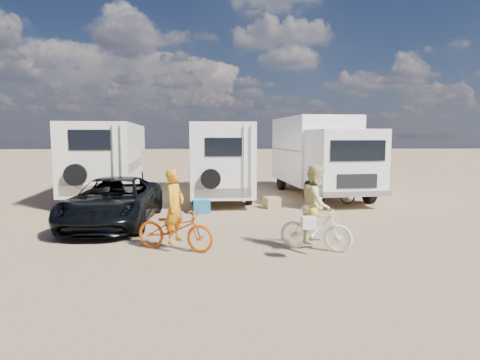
{
  "coord_description": "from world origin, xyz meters",
  "views": [
    {
      "loc": [
        -0.0,
        -10.08,
        2.52
      ],
      "look_at": [
        0.53,
        1.11,
        1.3
      ],
      "focal_mm": 30.0,
      "sensor_mm": 36.0,
      "label": 1
    }
  ],
  "objects_px": {
    "crate": "(272,203)",
    "dark_suv": "(114,201)",
    "bike_man": "(175,229)",
    "box_truck": "(321,156)",
    "cooler": "(201,207)",
    "rv_left": "(109,160)",
    "rv_main": "(220,161)",
    "rider_woman": "(316,212)",
    "rider_man": "(175,214)",
    "bike_parked": "(333,193)",
    "bike_woman": "(316,229)"
  },
  "relations": [
    {
      "from": "crate",
      "to": "dark_suv",
      "type": "bearing_deg",
      "value": -154.27
    },
    {
      "from": "bike_man",
      "to": "box_truck",
      "type": "bearing_deg",
      "value": -12.64
    },
    {
      "from": "cooler",
      "to": "rv_left",
      "type": "bearing_deg",
      "value": 126.19
    },
    {
      "from": "rv_main",
      "to": "crate",
      "type": "height_order",
      "value": "rv_main"
    },
    {
      "from": "rv_left",
      "to": "rider_woman",
      "type": "relative_size",
      "value": 4.09
    },
    {
      "from": "rider_woman",
      "to": "crate",
      "type": "bearing_deg",
      "value": 26.4
    },
    {
      "from": "rider_man",
      "to": "crate",
      "type": "distance_m",
      "value": 5.86
    },
    {
      "from": "bike_parked",
      "to": "crate",
      "type": "bearing_deg",
      "value": 112.2
    },
    {
      "from": "bike_woman",
      "to": "rider_woman",
      "type": "bearing_deg",
      "value": 0.0
    },
    {
      "from": "rider_woman",
      "to": "bike_parked",
      "type": "height_order",
      "value": "rider_woman"
    },
    {
      "from": "cooler",
      "to": "bike_parked",
      "type": "bearing_deg",
      "value": 9.46
    },
    {
      "from": "bike_woman",
      "to": "bike_parked",
      "type": "bearing_deg",
      "value": 3.98
    },
    {
      "from": "rv_main",
      "to": "bike_parked",
      "type": "bearing_deg",
      "value": -28.48
    },
    {
      "from": "crate",
      "to": "rider_man",
      "type": "bearing_deg",
      "value": -118.84
    },
    {
      "from": "rv_main",
      "to": "rider_man",
      "type": "bearing_deg",
      "value": -99.13
    },
    {
      "from": "cooler",
      "to": "rv_main",
      "type": "bearing_deg",
      "value": 71.91
    },
    {
      "from": "crate",
      "to": "rv_main",
      "type": "bearing_deg",
      "value": 122.65
    },
    {
      "from": "rv_left",
      "to": "dark_suv",
      "type": "distance_m",
      "value": 5.89
    },
    {
      "from": "bike_woman",
      "to": "crate",
      "type": "bearing_deg",
      "value": 26.4
    },
    {
      "from": "rv_main",
      "to": "bike_man",
      "type": "bearing_deg",
      "value": -99.13
    },
    {
      "from": "rv_left",
      "to": "bike_man",
      "type": "relative_size",
      "value": 3.87
    },
    {
      "from": "dark_suv",
      "to": "bike_parked",
      "type": "xyz_separation_m",
      "value": [
        7.28,
        3.12,
        -0.24
      ]
    },
    {
      "from": "box_truck",
      "to": "rider_man",
      "type": "xyz_separation_m",
      "value": [
        -5.25,
        -7.98,
        -0.86
      ]
    },
    {
      "from": "dark_suv",
      "to": "rider_man",
      "type": "xyz_separation_m",
      "value": [
        2.07,
        -2.75,
        0.15
      ]
    },
    {
      "from": "box_truck",
      "to": "crate",
      "type": "distance_m",
      "value": 4.05
    },
    {
      "from": "bike_man",
      "to": "cooler",
      "type": "relative_size",
      "value": 3.37
    },
    {
      "from": "rider_man",
      "to": "cooler",
      "type": "xyz_separation_m",
      "value": [
        0.37,
        4.27,
        -0.6
      ]
    },
    {
      "from": "rider_woman",
      "to": "cooler",
      "type": "relative_size",
      "value": 3.19
    },
    {
      "from": "box_truck",
      "to": "crate",
      "type": "relative_size",
      "value": 14.39
    },
    {
      "from": "bike_parked",
      "to": "cooler",
      "type": "height_order",
      "value": "bike_parked"
    },
    {
      "from": "bike_man",
      "to": "dark_suv",
      "type": "bearing_deg",
      "value": 57.59
    },
    {
      "from": "dark_suv",
      "to": "rider_woman",
      "type": "bearing_deg",
      "value": -29.53
    },
    {
      "from": "dark_suv",
      "to": "bike_man",
      "type": "xyz_separation_m",
      "value": [
        2.07,
        -2.75,
        -0.19
      ]
    },
    {
      "from": "bike_man",
      "to": "rider_man",
      "type": "bearing_deg",
      "value": 0.0
    },
    {
      "from": "rider_man",
      "to": "rider_woman",
      "type": "distance_m",
      "value": 3.12
    },
    {
      "from": "cooler",
      "to": "bike_woman",
      "type": "bearing_deg",
      "value": -67.25
    },
    {
      "from": "bike_woman",
      "to": "bike_parked",
      "type": "height_order",
      "value": "bike_woman"
    },
    {
      "from": "rv_main",
      "to": "rv_left",
      "type": "distance_m",
      "value": 4.7
    },
    {
      "from": "rider_woman",
      "to": "crate",
      "type": "distance_m",
      "value": 5.32
    },
    {
      "from": "crate",
      "to": "cooler",
      "type": "bearing_deg",
      "value": -161.14
    },
    {
      "from": "rider_man",
      "to": "crate",
      "type": "bearing_deg",
      "value": -8.15
    },
    {
      "from": "bike_parked",
      "to": "crate",
      "type": "distance_m",
      "value": 2.53
    },
    {
      "from": "cooler",
      "to": "box_truck",
      "type": "bearing_deg",
      "value": 28.34
    },
    {
      "from": "rv_main",
      "to": "rider_man",
      "type": "distance_m",
      "value": 8.06
    },
    {
      "from": "rv_left",
      "to": "rider_man",
      "type": "height_order",
      "value": "rv_left"
    },
    {
      "from": "rv_left",
      "to": "bike_woman",
      "type": "bearing_deg",
      "value": -57.4
    },
    {
      "from": "rv_left",
      "to": "bike_parked",
      "type": "height_order",
      "value": "rv_left"
    },
    {
      "from": "dark_suv",
      "to": "crate",
      "type": "distance_m",
      "value": 5.43
    },
    {
      "from": "rv_left",
      "to": "bike_woman",
      "type": "xyz_separation_m",
      "value": [
        6.83,
        -8.51,
        -1.03
      ]
    },
    {
      "from": "rider_man",
      "to": "box_truck",
      "type": "bearing_deg",
      "value": -12.64
    }
  ]
}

